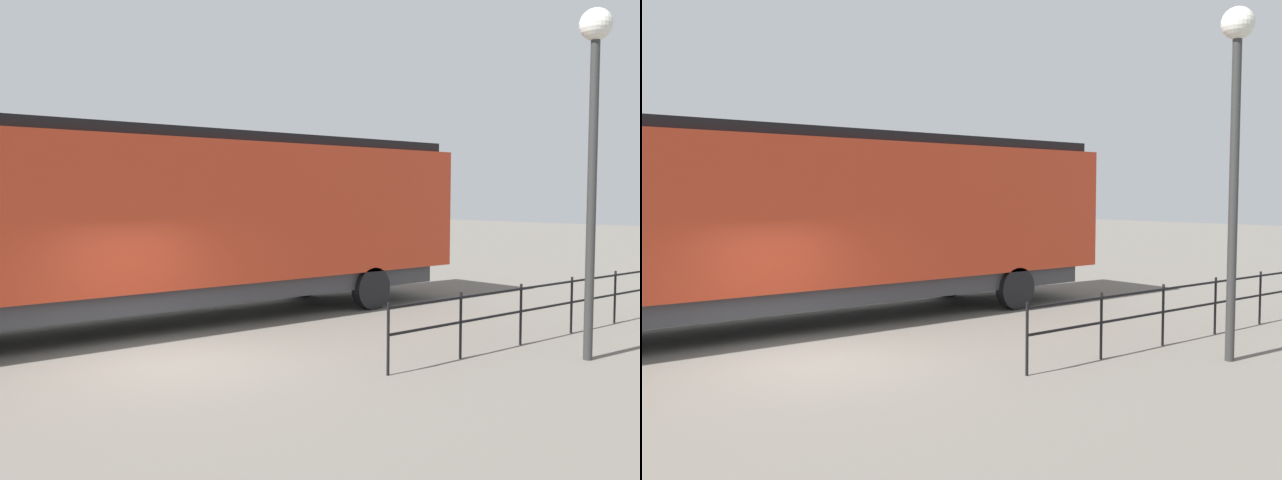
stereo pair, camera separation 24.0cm
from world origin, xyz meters
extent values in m
plane|color=#666059|center=(0.00, 0.00, 0.00)|extent=(120.00, 120.00, 0.00)
cube|color=red|center=(-3.52, 1.47, 2.59)|extent=(3.20, 16.32, 3.18)
cube|color=black|center=(-3.52, 8.51, 2.11)|extent=(3.07, 2.25, 2.22)
cube|color=black|center=(-3.52, 1.47, 4.30)|extent=(2.88, 15.67, 0.24)
cube|color=#38383D|center=(-3.52, 1.47, 0.78)|extent=(2.88, 15.02, 0.45)
cylinder|color=black|center=(-4.97, 6.70, 0.55)|extent=(0.30, 1.10, 1.10)
cylinder|color=black|center=(-2.07, 6.70, 0.55)|extent=(0.30, 1.10, 1.10)
cylinder|color=#2D2D2D|center=(4.45, 5.92, 2.90)|extent=(0.16, 0.16, 5.79)
sphere|color=silver|center=(4.45, 5.92, 5.96)|extent=(0.57, 0.57, 0.57)
cube|color=black|center=(2.95, 7.87, 1.12)|extent=(0.04, 11.05, 0.04)
cube|color=black|center=(2.95, 7.87, 0.67)|extent=(0.04, 11.05, 0.04)
cylinder|color=black|center=(2.95, 2.35, 0.61)|extent=(0.05, 0.05, 1.22)
cylinder|color=black|center=(2.95, 4.19, 0.61)|extent=(0.05, 0.05, 1.22)
cylinder|color=black|center=(2.95, 6.03, 0.61)|extent=(0.05, 0.05, 1.22)
cylinder|color=black|center=(2.95, 7.87, 0.61)|extent=(0.05, 0.05, 1.22)
cylinder|color=black|center=(2.95, 9.72, 0.61)|extent=(0.05, 0.05, 1.22)
camera|label=1|loc=(10.95, -5.61, 2.97)|focal=38.80mm
camera|label=2|loc=(11.10, -5.42, 2.97)|focal=38.80mm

